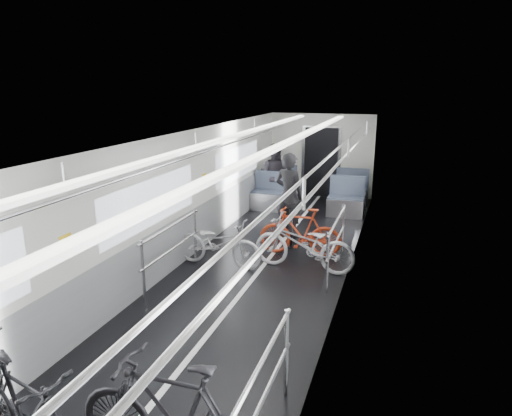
{
  "coord_description": "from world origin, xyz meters",
  "views": [
    {
      "loc": [
        2.28,
        -6.18,
        3.22
      ],
      "look_at": [
        0.0,
        0.82,
        1.21
      ],
      "focal_mm": 32.0,
      "sensor_mm": 36.0,
      "label": 1
    }
  ],
  "objects": [
    {
      "name": "person_standing",
      "position": [
        0.02,
        3.05,
        0.92
      ],
      "size": [
        0.77,
        0.63,
        1.84
      ],
      "primitive_type": "imported",
      "rotation": [
        0.0,
        0.0,
        2.82
      ],
      "color": "black",
      "rests_on": "floor"
    },
    {
      "name": "person_seated",
      "position": [
        -1.0,
        5.48,
        0.85
      ],
      "size": [
        0.9,
        0.74,
        1.69
      ],
      "primitive_type": "imported",
      "rotation": [
        0.0,
        0.0,
        3.01
      ],
      "color": "#2A262D",
      "rests_on": "floor"
    },
    {
      "name": "bike_aisle",
      "position": [
        0.08,
        2.95,
        0.48
      ],
      "size": [
        1.13,
        1.92,
        0.96
      ],
      "primitive_type": "imported",
      "rotation": [
        0.0,
        0.0,
        0.29
      ],
      "color": "black",
      "rests_on": "floor"
    },
    {
      "name": "bike_right_mid",
      "position": [
        0.73,
        1.29,
        0.48
      ],
      "size": [
        1.88,
        0.77,
        0.96
      ],
      "primitive_type": "imported",
      "rotation": [
        0.0,
        0.0,
        -1.65
      ],
      "color": "silver",
      "rests_on": "floor"
    },
    {
      "name": "bike_left_far",
      "position": [
        -0.78,
        1.03,
        0.43
      ],
      "size": [
        1.66,
        0.64,
        0.86
      ],
      "primitive_type": "imported",
      "rotation": [
        0.0,
        0.0,
        1.53
      ],
      "color": "#A7A7AB",
      "rests_on": "floor"
    },
    {
      "name": "bike_left_mid",
      "position": [
        -0.57,
        -3.68,
        0.51
      ],
      "size": [
        1.75,
        0.89,
        1.01
      ],
      "primitive_type": "imported",
      "rotation": [
        0.0,
        0.0,
        1.31
      ],
      "color": "black",
      "rests_on": "floor"
    },
    {
      "name": "car_shell",
      "position": [
        0.0,
        1.78,
        1.13
      ],
      "size": [
        3.02,
        14.01,
        2.41
      ],
      "color": "black",
      "rests_on": "ground"
    },
    {
      "name": "bike_right_far",
      "position": [
        0.51,
        2.0,
        0.47
      ],
      "size": [
        1.61,
        0.58,
        0.95
      ],
      "primitive_type": "imported",
      "rotation": [
        0.0,
        0.0,
        -1.49
      ],
      "color": "#B73316",
      "rests_on": "floor"
    }
  ]
}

